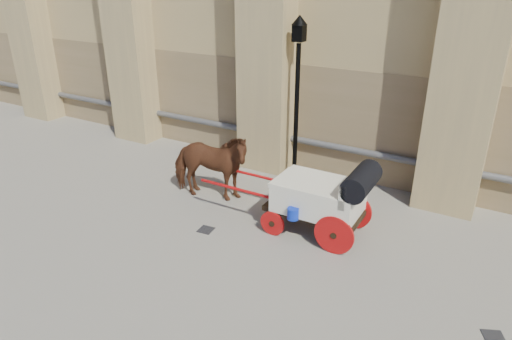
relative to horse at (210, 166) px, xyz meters
The scene contains 6 objects.
ground 1.84m from the horse, 42.21° to the right, with size 90.00×90.00×0.00m, color gray.
horse is the anchor object (origin of this frame).
carriage 3.11m from the horse, ahead, with size 3.93×1.40×1.72m.
street_lamp 2.96m from the horse, 61.29° to the left, with size 0.41×0.41×4.34m.
drain_grate_near 1.79m from the horse, 58.68° to the right, with size 0.32×0.32×0.01m, color black.
drain_grate_far 6.94m from the horse, 14.07° to the right, with size 0.32×0.32×0.01m, color black.
Camera 1 is at (5.01, -7.28, 5.35)m, focal length 32.00 mm.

